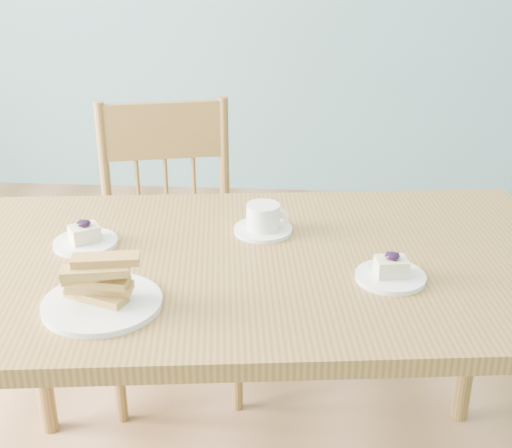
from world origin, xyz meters
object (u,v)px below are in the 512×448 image
cheesecake_plate_near (391,273)px  cheesecake_plate_far (85,239)px  dining_table (264,288)px  biscotti_plate (101,291)px  coffee_cup (264,220)px  dining_chair (171,250)px

cheesecake_plate_near → cheesecake_plate_far: bearing=170.1°
dining_table → cheesecake_plate_near: size_ratio=9.83×
biscotti_plate → cheesecake_plate_far: bearing=112.4°
dining_table → coffee_cup: 0.18m
dining_table → dining_chair: 0.69m
cheesecake_plate_near → biscotti_plate: biscotti_plate is taller
cheesecake_plate_far → biscotti_plate: (0.11, -0.27, 0.02)m
cheesecake_plate_far → coffee_cup: (0.41, 0.10, 0.01)m
cheesecake_plate_near → coffee_cup: (-0.28, 0.22, 0.01)m
cheesecake_plate_near → biscotti_plate: size_ratio=0.63×
dining_table → cheesecake_plate_far: 0.43m
dining_table → biscotti_plate: biscotti_plate is taller
dining_chair → cheesecake_plate_near: size_ratio=6.17×
cheesecake_plate_near → cheesecake_plate_far: (-0.69, 0.12, -0.00)m
cheesecake_plate_far → biscotti_plate: size_ratio=0.63×
dining_chair → biscotti_plate: 0.86m
cheesecake_plate_far → dining_table: bearing=-5.9°
biscotti_plate → coffee_cup: bearing=51.2°
dining_table → cheesecake_plate_near: (0.27, -0.08, 0.09)m
cheesecake_plate_near → dining_chair: bearing=132.8°
coffee_cup → biscotti_plate: size_ratio=0.60×
cheesecake_plate_far → coffee_cup: size_ratio=1.05×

